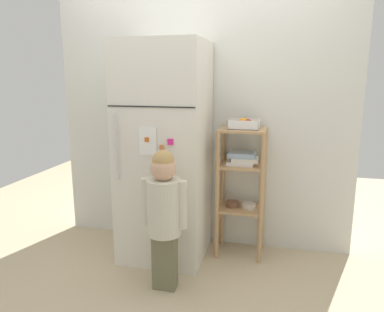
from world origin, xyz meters
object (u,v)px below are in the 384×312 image
refrigerator (165,153)px  child_standing (164,207)px  pantry_shelf_unit (241,177)px  fruit_bin (244,124)px

refrigerator → child_standing: bearing=-73.1°
refrigerator → pantry_shelf_unit: bearing=14.0°
child_standing → refrigerator: bearing=106.9°
pantry_shelf_unit → fruit_bin: fruit_bin is taller
child_standing → pantry_shelf_unit: pantry_shelf_unit is taller
pantry_shelf_unit → refrigerator: bearing=-166.0°
child_standing → fruit_bin: 0.97m
child_standing → pantry_shelf_unit: 0.82m
refrigerator → child_standing: size_ratio=1.74×
child_standing → fruit_bin: bearing=56.0°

